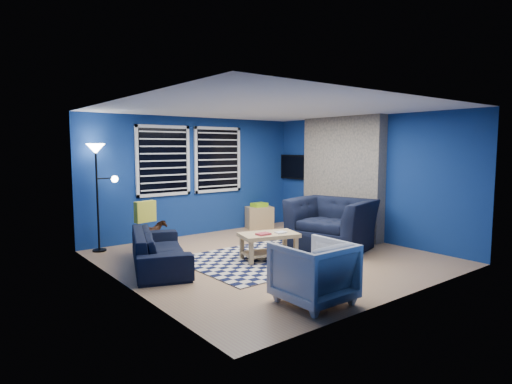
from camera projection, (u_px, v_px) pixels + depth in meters
floor at (270, 258)px, 7.28m from camera, size 5.00×5.00×0.00m
ceiling at (271, 109)px, 7.01m from camera, size 5.00×5.00×0.00m
wall_back at (195, 176)px, 9.11m from camera, size 5.00×0.00×5.00m
wall_left at (125, 195)px, 5.62m from camera, size 0.00×5.00×5.00m
wall_right at (365, 178)px, 8.67m from camera, size 0.00×5.00×5.00m
fireplace at (341, 179)px, 8.98m from camera, size 0.65×2.00×2.50m
window_left at (164, 161)px, 8.58m from camera, size 1.17×0.06×1.42m
window_right at (218, 160)px, 9.38m from camera, size 1.17×0.06×1.42m
tv at (296, 167)px, 10.19m from camera, size 0.07×1.00×0.58m
rug at (264, 258)px, 7.19m from camera, size 2.54×2.05×0.02m
sofa at (160, 249)px, 6.69m from camera, size 2.11×1.40×0.58m
armchair_big at (332, 224)px, 7.94m from camera, size 1.71×1.59×0.92m
armchair_bent at (313, 272)px, 5.13m from camera, size 0.81×0.84×0.76m
rocking_horse at (154, 233)px, 7.93m from camera, size 0.39×0.56×0.43m
coffee_table at (269, 241)px, 7.10m from camera, size 1.06×0.78×0.47m
cabinet at (259, 217)px, 9.93m from camera, size 0.69×0.57×0.59m
floor_lamp at (97, 163)px, 7.57m from camera, size 0.53×0.32×1.94m
throw_pillow at (145, 212)px, 7.41m from camera, size 0.40×0.19×0.37m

